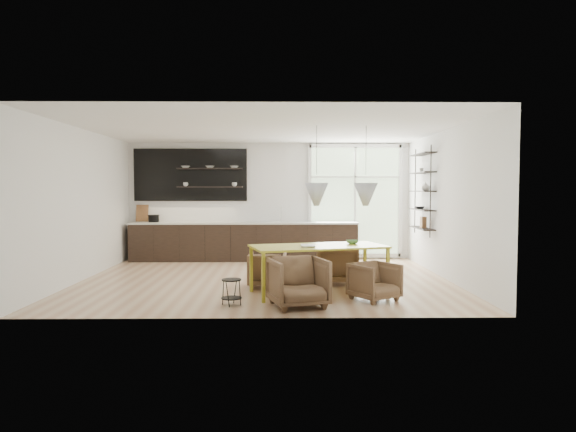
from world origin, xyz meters
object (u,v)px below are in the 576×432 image
object	(u,v)px
armchair_back_left	(267,270)
armchair_front_right	(375,282)
armchair_front_left	(298,282)
wire_stool	(231,288)
dining_table	(318,249)
armchair_back_right	(337,265)

from	to	relation	value
armchair_back_left	armchair_front_right	bearing A→B (deg)	149.04
armchair_front_left	wire_stool	distance (m)	1.01
dining_table	wire_stool	size ratio (longest dim) A/B	6.04
armchair_front_left	wire_stool	xyz separation A→B (m)	(-1.00, 0.10, -0.11)
armchair_back_right	armchair_front_left	bearing A→B (deg)	70.14
armchair_back_right	wire_stool	world-z (taller)	armchair_back_right
armchair_back_right	armchair_front_left	xyz separation A→B (m)	(-0.78, -1.88, 0.02)
armchair_back_left	wire_stool	size ratio (longest dim) A/B	1.71
armchair_front_left	armchair_back_right	bearing A→B (deg)	50.67
armchair_back_left	wire_stool	bearing A→B (deg)	74.09
armchair_back_left	armchair_front_right	distance (m)	2.06
dining_table	armchair_back_left	xyz separation A→B (m)	(-0.87, 0.59, -0.44)
dining_table	armchair_back_left	distance (m)	1.14
armchair_front_right	armchair_front_left	bearing A→B (deg)	166.13
dining_table	wire_stool	xyz separation A→B (m)	(-1.37, -0.87, -0.50)
armchair_front_left	wire_stool	bearing A→B (deg)	157.42
armchair_front_left	wire_stool	world-z (taller)	armchair_front_left
armchair_back_left	armchair_back_right	bearing A→B (deg)	-163.32
dining_table	armchair_back_right	size ratio (longest dim) A/B	3.12
armchair_back_left	armchair_front_right	world-z (taller)	armchair_back_left
dining_table	armchair_front_left	xyz separation A→B (m)	(-0.37, -0.97, -0.38)
armchair_back_right	wire_stool	bearing A→B (deg)	47.69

